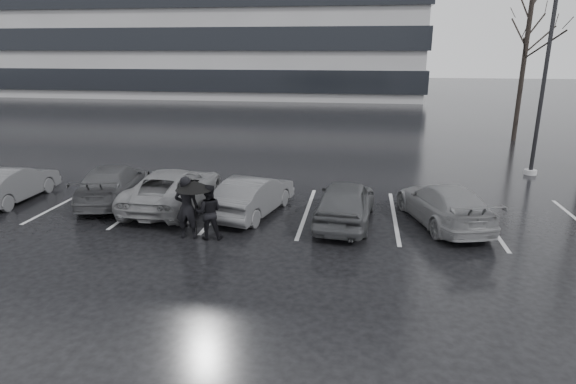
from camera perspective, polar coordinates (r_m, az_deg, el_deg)
The scene contains 13 objects.
ground at distance 13.45m, azimuth -1.55°, elevation -5.66°, with size 160.00×160.00×0.00m, color black.
car_main at distance 14.58m, azimuth 6.83°, elevation -1.18°, with size 1.59×3.94×1.34m, color black.
car_west_a at distance 15.34m, azimuth -4.10°, elevation -0.38°, with size 1.32×3.78×1.25m, color #2E2D30.
car_west_b at distance 16.41m, azimuth -13.35°, elevation 0.45°, with size 2.17×4.71×1.31m, color #525255.
car_west_c at distance 17.67m, azimuth -19.94°, elevation 0.98°, with size 1.78×4.39×1.27m, color black.
car_west_d at distance 19.18m, azimuth -29.85°, elevation 0.84°, with size 1.29×3.69×1.22m, color #2E2D30.
car_east at distance 15.20m, azimuth 17.95°, elevation -1.39°, with size 1.71×4.22×1.22m, color #525255.
pedestrian_left at distance 13.57m, azimuth -11.91°, elevation -1.80°, with size 0.65×0.43×1.79m, color black.
pedestrian_right at distance 13.45m, azimuth -9.40°, elevation -2.35°, with size 0.76×0.59×1.56m, color black.
umbrella at distance 13.26m, azimuth -11.08°, elevation 0.81°, with size 1.01×1.01×1.71m.
lamp_post at distance 22.21m, azimuth 28.18°, elevation 12.29°, with size 0.50×0.50×9.08m.
stall_stripes at distance 15.90m, azimuth -2.80°, elevation -2.10°, with size 19.72×5.00×0.00m.
tree_north at distance 30.54m, azimuth 26.14°, elevation 13.41°, with size 0.26×0.26×8.50m, color black.
Camera 1 is at (2.24, -12.24, 5.11)m, focal length 30.00 mm.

